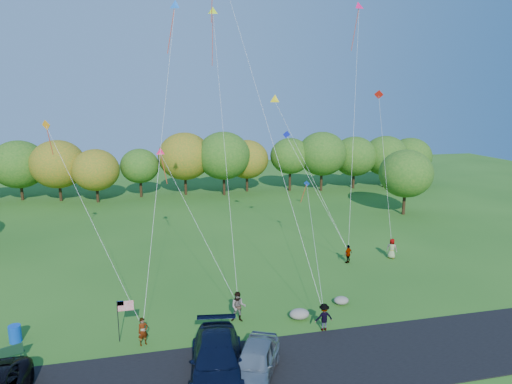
{
  "coord_description": "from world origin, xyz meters",
  "views": [
    {
      "loc": [
        -4.05,
        -23.5,
        13.31
      ],
      "look_at": [
        2.86,
        6.0,
        6.92
      ],
      "focal_mm": 32.0,
      "sensor_mm": 36.0,
      "label": 1
    }
  ],
  "objects_px": {
    "flyer_a": "(143,331)",
    "trash_barrel": "(15,334)",
    "minivan_navy": "(217,359)",
    "flyer_d": "(348,254)",
    "minivan_silver": "(255,362)",
    "flyer_b": "(238,307)",
    "flyer_e": "(392,248)",
    "flyer_c": "(324,317)",
    "park_bench": "(5,355)"
  },
  "relations": [
    {
      "from": "flyer_e",
      "to": "park_bench",
      "type": "bearing_deg",
      "value": 58.57
    },
    {
      "from": "minivan_silver",
      "to": "flyer_d",
      "type": "height_order",
      "value": "minivan_silver"
    },
    {
      "from": "flyer_d",
      "to": "flyer_c",
      "type": "bearing_deg",
      "value": 30.49
    },
    {
      "from": "flyer_a",
      "to": "flyer_e",
      "type": "distance_m",
      "value": 22.15
    },
    {
      "from": "minivan_navy",
      "to": "flyer_c",
      "type": "height_order",
      "value": "minivan_navy"
    },
    {
      "from": "flyer_d",
      "to": "minivan_navy",
      "type": "bearing_deg",
      "value": 17.28
    },
    {
      "from": "flyer_d",
      "to": "trash_barrel",
      "type": "height_order",
      "value": "flyer_d"
    },
    {
      "from": "flyer_d",
      "to": "flyer_e",
      "type": "distance_m",
      "value": 4.03
    },
    {
      "from": "flyer_c",
      "to": "minivan_navy",
      "type": "bearing_deg",
      "value": 24.22
    },
    {
      "from": "minivan_silver",
      "to": "flyer_e",
      "type": "xyz_separation_m",
      "value": [
        14.89,
        13.59,
        -0.02
      ]
    },
    {
      "from": "minivan_navy",
      "to": "park_bench",
      "type": "height_order",
      "value": "minivan_navy"
    },
    {
      "from": "flyer_a",
      "to": "park_bench",
      "type": "height_order",
      "value": "flyer_a"
    },
    {
      "from": "flyer_c",
      "to": "trash_barrel",
      "type": "xyz_separation_m",
      "value": [
        -17.05,
        2.66,
        -0.33
      ]
    },
    {
      "from": "minivan_silver",
      "to": "minivan_navy",
      "type": "bearing_deg",
      "value": -170.83
    },
    {
      "from": "trash_barrel",
      "to": "minivan_navy",
      "type": "bearing_deg",
      "value": -28.97
    },
    {
      "from": "flyer_a",
      "to": "trash_barrel",
      "type": "relative_size",
      "value": 1.61
    },
    {
      "from": "flyer_e",
      "to": "minivan_silver",
      "type": "bearing_deg",
      "value": 81.33
    },
    {
      "from": "trash_barrel",
      "to": "minivan_silver",
      "type": "bearing_deg",
      "value": -27.28
    },
    {
      "from": "minivan_navy",
      "to": "minivan_silver",
      "type": "relative_size",
      "value": 1.29
    },
    {
      "from": "minivan_navy",
      "to": "flyer_b",
      "type": "distance_m",
      "value": 5.65
    },
    {
      "from": "minivan_navy",
      "to": "park_bench",
      "type": "distance_m",
      "value": 10.83
    },
    {
      "from": "minivan_silver",
      "to": "park_bench",
      "type": "distance_m",
      "value": 12.67
    },
    {
      "from": "minivan_navy",
      "to": "flyer_c",
      "type": "bearing_deg",
      "value": 32.93
    },
    {
      "from": "flyer_a",
      "to": "flyer_c",
      "type": "relative_size",
      "value": 0.96
    },
    {
      "from": "minivan_silver",
      "to": "flyer_c",
      "type": "distance_m",
      "value": 6.1
    },
    {
      "from": "flyer_b",
      "to": "flyer_c",
      "type": "height_order",
      "value": "flyer_b"
    },
    {
      "from": "flyer_b",
      "to": "flyer_c",
      "type": "relative_size",
      "value": 1.15
    },
    {
      "from": "minivan_navy",
      "to": "flyer_d",
      "type": "distance_m",
      "value": 18.02
    },
    {
      "from": "flyer_d",
      "to": "flyer_b",
      "type": "bearing_deg",
      "value": 7.56
    },
    {
      "from": "minivan_navy",
      "to": "flyer_c",
      "type": "xyz_separation_m",
      "value": [
        6.69,
        3.07,
        -0.13
      ]
    },
    {
      "from": "flyer_b",
      "to": "park_bench",
      "type": "bearing_deg",
      "value": -156.54
    },
    {
      "from": "minivan_navy",
      "to": "trash_barrel",
      "type": "distance_m",
      "value": 11.85
    },
    {
      "from": "flyer_a",
      "to": "flyer_e",
      "type": "height_order",
      "value": "flyer_e"
    },
    {
      "from": "minivan_silver",
      "to": "flyer_c",
      "type": "bearing_deg",
      "value": 61.62
    },
    {
      "from": "flyer_e",
      "to": "minivan_navy",
      "type": "bearing_deg",
      "value": 77.08
    },
    {
      "from": "minivan_navy",
      "to": "trash_barrel",
      "type": "xyz_separation_m",
      "value": [
        -10.36,
        5.73,
        -0.46
      ]
    },
    {
      "from": "flyer_e",
      "to": "trash_barrel",
      "type": "relative_size",
      "value": 1.73
    },
    {
      "from": "minivan_silver",
      "to": "flyer_e",
      "type": "height_order",
      "value": "flyer_e"
    },
    {
      "from": "flyer_d",
      "to": "trash_barrel",
      "type": "distance_m",
      "value": 24.07
    },
    {
      "from": "flyer_a",
      "to": "flyer_d",
      "type": "height_order",
      "value": "flyer_a"
    },
    {
      "from": "flyer_a",
      "to": "minivan_silver",
      "type": "bearing_deg",
      "value": -63.3
    },
    {
      "from": "minivan_navy",
      "to": "flyer_d",
      "type": "xyz_separation_m",
      "value": [
        12.63,
        12.86,
        -0.18
      ]
    },
    {
      "from": "flyer_e",
      "to": "trash_barrel",
      "type": "height_order",
      "value": "flyer_e"
    },
    {
      "from": "minivan_navy",
      "to": "trash_barrel",
      "type": "height_order",
      "value": "minivan_navy"
    },
    {
      "from": "flyer_c",
      "to": "flyer_d",
      "type": "distance_m",
      "value": 11.45
    },
    {
      "from": "minivan_silver",
      "to": "flyer_a",
      "type": "bearing_deg",
      "value": 165.83
    },
    {
      "from": "flyer_c",
      "to": "flyer_e",
      "type": "xyz_separation_m",
      "value": [
        9.97,
        10.0,
        0.03
      ]
    },
    {
      "from": "minivan_navy",
      "to": "flyer_d",
      "type": "relative_size",
      "value": 3.99
    },
    {
      "from": "minivan_navy",
      "to": "flyer_a",
      "type": "xyz_separation_m",
      "value": [
        -3.48,
        3.83,
        -0.16
      ]
    },
    {
      "from": "flyer_b",
      "to": "flyer_e",
      "type": "xyz_separation_m",
      "value": [
        14.58,
        7.82,
        -0.09
      ]
    }
  ]
}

